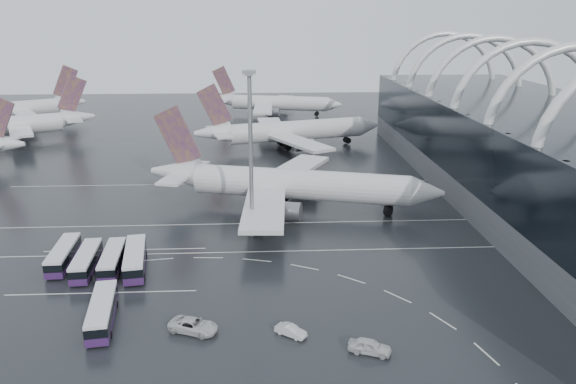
{
  "coord_description": "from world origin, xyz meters",
  "views": [
    {
      "loc": [
        -0.23,
        -91.88,
        39.02
      ],
      "look_at": [
        5.05,
        10.06,
        7.0
      ],
      "focal_mm": 35.0,
      "sensor_mm": 36.0,
      "label": 1
    }
  ],
  "objects_px": {
    "airliner_gate_c": "(272,103)",
    "bus_row_far_c": "(102,311)",
    "jet_remote_mid": "(22,125)",
    "gse_cart_belly_d": "(387,197)",
    "bus_row_near_c": "(112,259)",
    "floodlight_mast": "(250,135)",
    "van_curve_c": "(291,331)",
    "gse_cart_belly_e": "(337,185)",
    "bus_row_near_a": "(63,255)",
    "van_curve_b": "(370,346)",
    "airliner_main": "(286,185)",
    "gse_cart_belly_b": "(370,187)",
    "van_curve_a": "(193,326)",
    "airliner_gate_b": "(287,132)",
    "bus_row_near_d": "(135,259)",
    "jet_remote_far": "(22,109)",
    "bus_row_near_b": "(86,261)"
  },
  "relations": [
    {
      "from": "airliner_gate_b",
      "to": "jet_remote_far",
      "type": "xyz_separation_m",
      "value": [
        -98.29,
        47.45,
        0.28
      ]
    },
    {
      "from": "van_curve_a",
      "to": "floodlight_mast",
      "type": "bearing_deg",
      "value": 8.85
    },
    {
      "from": "airliner_gate_c",
      "to": "gse_cart_belly_e",
      "type": "distance_m",
      "value": 104.36
    },
    {
      "from": "airliner_gate_b",
      "to": "bus_row_near_d",
      "type": "xyz_separation_m",
      "value": [
        -28.89,
        -85.7,
        -3.35
      ]
    },
    {
      "from": "van_curve_c",
      "to": "gse_cart_belly_e",
      "type": "bearing_deg",
      "value": 23.04
    },
    {
      "from": "bus_row_near_c",
      "to": "gse_cart_belly_b",
      "type": "xyz_separation_m",
      "value": [
        49.92,
        41.54,
        -1.09
      ]
    },
    {
      "from": "airliner_gate_c",
      "to": "floodlight_mast",
      "type": "distance_m",
      "value": 134.51
    },
    {
      "from": "bus_row_near_c",
      "to": "floodlight_mast",
      "type": "relative_size",
      "value": 0.42
    },
    {
      "from": "bus_row_near_c",
      "to": "van_curve_a",
      "type": "distance_m",
      "value": 24.76
    },
    {
      "from": "bus_row_near_d",
      "to": "bus_row_far_c",
      "type": "relative_size",
      "value": 1.06
    },
    {
      "from": "bus_row_near_b",
      "to": "gse_cart_belly_b",
      "type": "xyz_separation_m",
      "value": [
        53.98,
        41.85,
        -1.1
      ]
    },
    {
      "from": "van_curve_c",
      "to": "gse_cart_belly_b",
      "type": "distance_m",
      "value": 66.63
    },
    {
      "from": "bus_row_near_a",
      "to": "gse_cart_belly_d",
      "type": "height_order",
      "value": "bus_row_near_a"
    },
    {
      "from": "jet_remote_mid",
      "to": "gse_cart_belly_d",
      "type": "relative_size",
      "value": 18.74
    },
    {
      "from": "bus_row_near_b",
      "to": "van_curve_c",
      "type": "distance_m",
      "value": 37.91
    },
    {
      "from": "airliner_main",
      "to": "floodlight_mast",
      "type": "height_order",
      "value": "floodlight_mast"
    },
    {
      "from": "airliner_main",
      "to": "jet_remote_mid",
      "type": "height_order",
      "value": "airliner_main"
    },
    {
      "from": "jet_remote_mid",
      "to": "bus_row_near_c",
      "type": "bearing_deg",
      "value": 93.47
    },
    {
      "from": "airliner_gate_b",
      "to": "van_curve_b",
      "type": "xyz_separation_m",
      "value": [
        4.35,
        -111.09,
        -4.3
      ]
    },
    {
      "from": "floodlight_mast",
      "to": "gse_cart_belly_e",
      "type": "bearing_deg",
      "value": 56.38
    },
    {
      "from": "bus_row_near_d",
      "to": "gse_cart_belly_e",
      "type": "height_order",
      "value": "bus_row_near_d"
    },
    {
      "from": "van_curve_b",
      "to": "floodlight_mast",
      "type": "xyz_separation_m",
      "value": [
        -14.53,
        38.77,
        18.16
      ]
    },
    {
      "from": "floodlight_mast",
      "to": "gse_cart_belly_e",
      "type": "height_order",
      "value": "floodlight_mast"
    },
    {
      "from": "jet_remote_mid",
      "to": "bus_row_near_c",
      "type": "relative_size",
      "value": 3.63
    },
    {
      "from": "jet_remote_far",
      "to": "bus_row_near_c",
      "type": "bearing_deg",
      "value": 85.37
    },
    {
      "from": "van_curve_b",
      "to": "van_curve_c",
      "type": "height_order",
      "value": "van_curve_b"
    },
    {
      "from": "airliner_gate_c",
      "to": "gse_cart_belly_e",
      "type": "xyz_separation_m",
      "value": [
        12.88,
        -103.47,
        -4.3
      ]
    },
    {
      "from": "jet_remote_far",
      "to": "bus_row_near_d",
      "type": "height_order",
      "value": "jet_remote_far"
    },
    {
      "from": "gse_cart_belly_e",
      "to": "airliner_gate_b",
      "type": "bearing_deg",
      "value": 103.1
    },
    {
      "from": "airliner_main",
      "to": "van_curve_a",
      "type": "bearing_deg",
      "value": -91.29
    },
    {
      "from": "bus_row_near_a",
      "to": "gse_cart_belly_e",
      "type": "bearing_deg",
      "value": -54.71
    },
    {
      "from": "jet_remote_mid",
      "to": "gse_cart_belly_e",
      "type": "height_order",
      "value": "jet_remote_mid"
    },
    {
      "from": "airliner_main",
      "to": "van_curve_b",
      "type": "distance_m",
      "value": 54.76
    },
    {
      "from": "van_curve_a",
      "to": "gse_cart_belly_d",
      "type": "height_order",
      "value": "van_curve_a"
    },
    {
      "from": "jet_remote_mid",
      "to": "jet_remote_far",
      "type": "height_order",
      "value": "jet_remote_far"
    },
    {
      "from": "airliner_gate_c",
      "to": "bus_row_far_c",
      "type": "bearing_deg",
      "value": -85.61
    },
    {
      "from": "gse_cart_belly_d",
      "to": "gse_cart_belly_e",
      "type": "xyz_separation_m",
      "value": [
        -9.62,
        10.15,
        -0.04
      ]
    },
    {
      "from": "jet_remote_far",
      "to": "van_curve_c",
      "type": "xyz_separation_m",
      "value": [
        93.3,
        -154.18,
        -4.77
      ]
    },
    {
      "from": "bus_row_near_a",
      "to": "van_curve_b",
      "type": "height_order",
      "value": "bus_row_near_a"
    },
    {
      "from": "bus_row_far_c",
      "to": "gse_cart_belly_d",
      "type": "bearing_deg",
      "value": -52.62
    },
    {
      "from": "van_curve_a",
      "to": "van_curve_c",
      "type": "relative_size",
      "value": 1.52
    },
    {
      "from": "jet_remote_far",
      "to": "gse_cart_belly_d",
      "type": "bearing_deg",
      "value": 108.76
    },
    {
      "from": "bus_row_near_a",
      "to": "floodlight_mast",
      "type": "relative_size",
      "value": 0.42
    },
    {
      "from": "jet_remote_mid",
      "to": "van_curve_b",
      "type": "distance_m",
      "value": 155.13
    },
    {
      "from": "jet_remote_mid",
      "to": "gse_cart_belly_e",
      "type": "xyz_separation_m",
      "value": [
        95.65,
        -57.28,
        -4.74
      ]
    },
    {
      "from": "airliner_gate_b",
      "to": "bus_row_near_d",
      "type": "distance_m",
      "value": 90.5
    },
    {
      "from": "jet_remote_mid",
      "to": "floodlight_mast",
      "type": "height_order",
      "value": "floodlight_mast"
    },
    {
      "from": "bus_row_near_a",
      "to": "van_curve_b",
      "type": "distance_m",
      "value": 53.21
    },
    {
      "from": "airliner_main",
      "to": "van_curve_a",
      "type": "xyz_separation_m",
      "value": [
        -14.29,
        -48.15,
        -4.42
      ]
    },
    {
      "from": "airliner_gate_b",
      "to": "gse_cart_belly_d",
      "type": "height_order",
      "value": "airliner_gate_b"
    }
  ]
}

